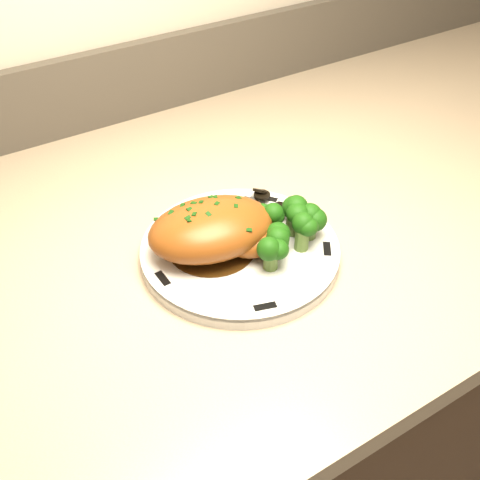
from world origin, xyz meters
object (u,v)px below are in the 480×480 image
plate (240,252)px  chicken_breast (216,230)px  broccoli_florets (283,231)px  counter (362,345)px

plate → chicken_breast: size_ratio=1.44×
chicken_breast → broccoli_florets: size_ratio=1.71×
plate → broccoli_florets: 0.06m
chicken_breast → broccoli_florets: (0.07, -0.04, -0.01)m
counter → broccoli_florets: 0.57m
counter → broccoli_florets: size_ratio=21.70×
plate → chicken_breast: bearing=156.5°
plate → chicken_breast: (-0.03, 0.01, 0.04)m
chicken_breast → plate: bearing=-13.3°
plate → chicken_breast: 0.05m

